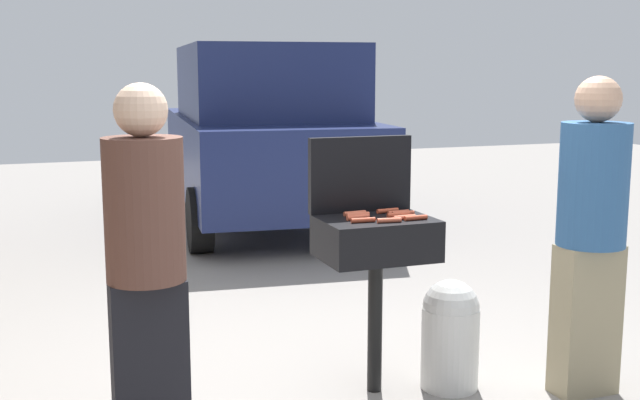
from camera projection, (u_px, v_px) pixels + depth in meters
name	position (u px, v px, depth m)	size (l,w,h in m)	color
ground_plane	(335.00, 391.00, 4.39)	(24.00, 24.00, 0.00)	gray
bbq_grill	(376.00, 245.00, 4.27)	(0.60, 0.44, 0.97)	black
grill_lid_open	(360.00, 174.00, 4.41)	(0.60, 0.05, 0.42)	black
hot_dog_0	(389.00, 220.00, 4.12)	(0.03, 0.03, 0.13)	#C6593D
hot_dog_1	(355.00, 213.00, 4.32)	(0.03, 0.03, 0.13)	#C6593D
hot_dog_2	(398.00, 213.00, 4.34)	(0.03, 0.03, 0.13)	#B74C33
hot_dog_3	(358.00, 216.00, 4.23)	(0.03, 0.03, 0.13)	#B74C33
hot_dog_4	(403.00, 213.00, 4.31)	(0.03, 0.03, 0.13)	#B74C33
hot_dog_5	(398.00, 215.00, 4.27)	(0.03, 0.03, 0.13)	#AD4228
hot_dog_6	(358.00, 215.00, 4.27)	(0.03, 0.03, 0.13)	#C6593D
hot_dog_7	(358.00, 217.00, 4.20)	(0.03, 0.03, 0.13)	#B74C33
hot_dog_8	(363.00, 220.00, 4.12)	(0.03, 0.03, 0.13)	#AD4228
hot_dog_9	(416.00, 218.00, 4.19)	(0.03, 0.03, 0.13)	#AD4228
hot_dog_10	(404.00, 217.00, 4.20)	(0.03, 0.03, 0.13)	#C6593D
hot_dog_11	(388.00, 211.00, 4.39)	(0.03, 0.03, 0.13)	#AD4228
propane_tank	(450.00, 332.00, 4.39)	(0.32, 0.32, 0.62)	silver
person_left	(146.00, 257.00, 3.57)	(0.36, 0.36, 1.70)	black
person_right	(591.00, 225.00, 4.22)	(0.36, 0.36, 1.73)	gray
parked_minivan	(264.00, 133.00, 9.18)	(2.40, 4.57, 2.02)	navy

